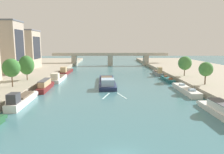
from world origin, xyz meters
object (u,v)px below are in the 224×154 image
(moored_boat_left_gap_after, at_px, (22,100))
(moored_boat_left_lone, at_px, (58,78))
(moored_boat_left_upstream, at_px, (66,71))
(moored_boat_right_midway, at_px, (186,90))
(moored_boat_right_second, at_px, (158,72))
(moored_boat_left_midway, at_px, (45,86))
(tree_right_far, at_px, (185,63))
(moored_boat_right_far, at_px, (224,111))
(tree_right_nearest, at_px, (206,69))
(barge_midriver, at_px, (107,82))
(bridge_far, at_px, (110,57))
(tree_left_past_mid, at_px, (11,68))
(moored_boat_right_lone, at_px, (168,79))
(tree_left_third, at_px, (26,65))

(moored_boat_left_gap_after, relative_size, moored_boat_left_lone, 0.89)
(moored_boat_left_upstream, relative_size, moored_boat_right_midway, 1.05)
(moored_boat_right_second, bearing_deg, moored_boat_left_midway, -143.24)
(moored_boat_left_lone, bearing_deg, tree_right_far, -1.07)
(moored_boat_right_far, bearing_deg, moored_boat_left_lone, 134.52)
(tree_right_nearest, relative_size, tree_right_far, 0.90)
(moored_boat_left_gap_after, distance_m, tree_right_far, 50.42)
(moored_boat_left_midway, bearing_deg, barge_midriver, 24.83)
(tree_right_far, bearing_deg, bridge_far, 114.79)
(moored_boat_left_gap_after, relative_size, tree_right_nearest, 2.29)
(moored_boat_right_far, height_order, moored_boat_right_midway, moored_boat_right_far)
(moored_boat_left_midway, bearing_deg, tree_left_past_mid, -152.28)
(tree_left_past_mid, xyz_separation_m, bridge_far, (24.61, 68.62, -1.70))
(moored_boat_right_midway, distance_m, bridge_far, 70.94)
(barge_midriver, relative_size, moored_boat_left_gap_after, 1.74)
(tree_left_past_mid, bearing_deg, moored_boat_left_lone, 68.78)
(moored_boat_left_upstream, relative_size, moored_boat_right_lone, 1.34)
(moored_boat_right_second, xyz_separation_m, tree_right_nearest, (5.59, -28.35, 4.58))
(moored_boat_left_midway, distance_m, moored_boat_right_second, 44.79)
(moored_boat_right_far, height_order, bridge_far, bridge_far)
(moored_boat_right_second, bearing_deg, moored_boat_left_lone, -160.74)
(moored_boat_left_midway, relative_size, moored_boat_left_lone, 0.83)
(tree_left_third, bearing_deg, barge_midriver, 2.70)
(moored_boat_right_lone, bearing_deg, moored_boat_left_gap_after, -143.83)
(bridge_far, bearing_deg, tree_left_past_mid, -109.73)
(moored_boat_left_upstream, bearing_deg, barge_midriver, -55.30)
(barge_midriver, height_order, tree_right_nearest, tree_right_nearest)
(tree_right_nearest, bearing_deg, moored_boat_left_gap_after, -164.01)
(moored_boat_left_midway, distance_m, moored_boat_right_far, 41.65)
(moored_boat_right_far, bearing_deg, tree_left_third, 146.51)
(moored_boat_left_lone, relative_size, tree_left_past_mid, 2.18)
(moored_boat_right_far, bearing_deg, moored_boat_right_second, 89.56)
(moored_boat_left_upstream, xyz_separation_m, bridge_far, (18.50, 33.02, 3.63))
(tree_left_past_mid, bearing_deg, tree_right_nearest, 2.46)
(tree_left_third, xyz_separation_m, tree_right_nearest, (48.54, -7.93, -0.36))
(moored_boat_left_midway, distance_m, moored_boat_right_lone, 38.27)
(moored_boat_left_lone, distance_m, moored_boat_right_midway, 39.94)
(moored_boat_right_far, relative_size, tree_left_third, 2.01)
(moored_boat_left_midway, distance_m, tree_right_nearest, 41.73)
(moored_boat_left_midway, xyz_separation_m, moored_boat_right_midway, (35.82, -3.48, -0.52))
(moored_boat_left_upstream, relative_size, moored_boat_right_far, 1.10)
(moored_boat_left_upstream, bearing_deg, tree_left_past_mid, -99.74)
(moored_boat_right_far, xyz_separation_m, tree_right_nearest, (5.97, 20.23, 4.58))
(moored_boat_left_lone, height_order, tree_left_past_mid, tree_left_past_mid)
(tree_left_third, xyz_separation_m, tree_right_far, (48.56, 7.12, -0.13))
(moored_boat_left_upstream, xyz_separation_m, tree_right_nearest, (42.26, -33.53, 4.66))
(moored_boat_right_far, relative_size, moored_boat_right_second, 1.25)
(barge_midriver, relative_size, tree_left_third, 3.27)
(moored_boat_right_far, relative_size, tree_right_far, 2.21)
(moored_boat_right_lone, xyz_separation_m, bridge_far, (-18.22, 51.83, 4.01))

